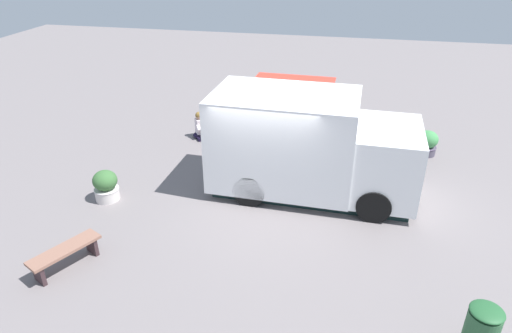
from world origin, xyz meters
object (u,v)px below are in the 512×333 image
trash_bin (481,332)px  planter_flowering_far (427,143)px  person_customer (200,128)px  plaza_bench (65,253)px  food_truck (308,147)px  planter_flowering_near (106,186)px

trash_bin → planter_flowering_far: bearing=-0.6°
person_customer → trash_bin: 9.99m
planter_flowering_far → plaza_bench: size_ratio=0.52×
person_customer → trash_bin: trash_bin is taller
trash_bin → plaza_bench: bearing=85.9°
food_truck → plaza_bench: 5.94m
planter_flowering_far → trash_bin: 7.40m
plaza_bench → planter_flowering_far: bearing=-47.8°
person_customer → plaza_bench: 6.68m
food_truck → trash_bin: bearing=-144.9°
person_customer → planter_flowering_near: 4.27m
plaza_bench → trash_bin: size_ratio=1.50×
food_truck → person_customer: 4.64m
planter_flowering_far → plaza_bench: 10.22m
planter_flowering_near → planter_flowering_far: size_ratio=1.05×
trash_bin → planter_flowering_near: bearing=69.1°
planter_flowering_near → plaza_bench: bearing=-169.0°
planter_flowering_far → trash_bin: trash_bin is taller
person_customer → planter_flowering_far: (0.21, -7.01, 0.04)m
planter_flowering_far → food_truck: bearing=130.8°
person_customer → trash_bin: bearing=-136.0°
food_truck → planter_flowering_near: food_truck is taller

